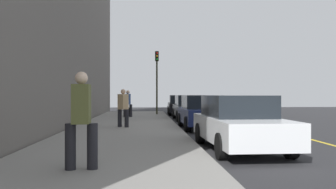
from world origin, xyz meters
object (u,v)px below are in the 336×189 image
object	(u,v)px
parked_car_charcoal	(190,107)
pedestrian_blue_coat	(128,103)
parked_car_black	(180,105)
pedestrian_olive_coat	(81,117)
parked_car_navy	(202,112)
parked_car_white	(238,122)
traffic_light_pole	(157,72)
pedestrian_tan_coat	(123,107)
rolling_suitcase	(128,112)

from	to	relation	value
parked_car_charcoal	pedestrian_blue_coat	world-z (taller)	pedestrian_blue_coat
parked_car_black	pedestrian_olive_coat	xyz separation A→B (m)	(20.96, -3.84, 0.36)
parked_car_navy	parked_car_black	bearing A→B (deg)	179.44
parked_car_white	traffic_light_pole	xyz separation A→B (m)	(-15.82, -1.78, 2.43)
parked_car_charcoal	parked_car_white	distance (m)	12.02
parked_car_white	pedestrian_tan_coat	distance (m)	6.65
pedestrian_olive_coat	parked_car_charcoal	bearing A→B (deg)	165.65
pedestrian_olive_coat	parked_car_black	bearing A→B (deg)	169.61
parked_car_white	pedestrian_tan_coat	xyz separation A→B (m)	(-5.62, -3.55, 0.26)
parked_car_charcoal	pedestrian_olive_coat	distance (m)	15.66
pedestrian_olive_coat	pedestrian_blue_coat	bearing A→B (deg)	179.77
parked_car_black	parked_car_white	xyz separation A→B (m)	(17.81, -0.08, 0.00)
pedestrian_blue_coat	parked_car_white	bearing A→B (deg)	16.12
parked_car_charcoal	parked_car_navy	xyz separation A→B (m)	(5.77, -0.15, -0.00)
parked_car_navy	traffic_light_pole	bearing A→B (deg)	-169.66
parked_car_white	pedestrian_blue_coat	bearing A→B (deg)	-163.88
pedestrian_blue_coat	pedestrian_tan_coat	size ratio (longest dim) A/B	1.03
parked_car_charcoal	parked_car_navy	size ratio (longest dim) A/B	1.10
parked_car_navy	traffic_light_pole	distance (m)	10.03
pedestrian_olive_coat	pedestrian_tan_coat	xyz separation A→B (m)	(-8.77, 0.22, -0.10)
parked_car_black	parked_car_white	distance (m)	17.81
pedestrian_blue_coat	traffic_light_pole	distance (m)	4.17
parked_car_navy	parked_car_white	distance (m)	6.25
parked_car_charcoal	parked_car_navy	world-z (taller)	same
pedestrian_blue_coat	parked_car_navy	bearing A→B (deg)	29.18
parked_car_navy	rolling_suitcase	bearing A→B (deg)	-152.59
pedestrian_blue_coat	pedestrian_olive_coat	bearing A→B (deg)	-0.23
pedestrian_tan_coat	traffic_light_pole	world-z (taller)	traffic_light_pole
parked_car_navy	pedestrian_olive_coat	world-z (taller)	pedestrian_olive_coat
parked_car_charcoal	parked_car_white	xyz separation A→B (m)	(12.02, -0.11, -0.00)
traffic_light_pole	pedestrian_tan_coat	bearing A→B (deg)	-9.80
parked_car_black	traffic_light_pole	bearing A→B (deg)	-43.10
parked_car_charcoal	rolling_suitcase	world-z (taller)	parked_car_charcoal
parked_car_black	pedestrian_blue_coat	world-z (taller)	pedestrian_blue_coat
parked_car_black	pedestrian_blue_coat	bearing A→B (deg)	-37.08
parked_car_black	pedestrian_olive_coat	world-z (taller)	pedestrian_olive_coat
parked_car_navy	parked_car_white	world-z (taller)	same
rolling_suitcase	parked_car_charcoal	bearing A→B (deg)	71.24
pedestrian_blue_coat	pedestrian_tan_coat	world-z (taller)	pedestrian_blue_coat
pedestrian_tan_coat	pedestrian_blue_coat	bearing A→B (deg)	-178.76
parked_car_black	traffic_light_pole	distance (m)	3.65
pedestrian_tan_coat	rolling_suitcase	bearing A→B (deg)	-178.87
parked_car_navy	pedestrian_blue_coat	world-z (taller)	pedestrian_blue_coat
parked_car_charcoal	traffic_light_pole	distance (m)	4.90
parked_car_black	parked_car_navy	xyz separation A→B (m)	(11.56, -0.11, -0.00)
pedestrian_blue_coat	pedestrian_olive_coat	size ratio (longest dim) A/B	0.92
parked_car_white	pedestrian_tan_coat	world-z (taller)	pedestrian_tan_coat
parked_car_white	rolling_suitcase	world-z (taller)	parked_car_white
parked_car_black	pedestrian_olive_coat	distance (m)	21.31
parked_car_black	rolling_suitcase	size ratio (longest dim) A/B	5.02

